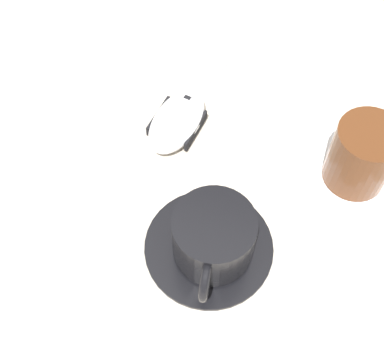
% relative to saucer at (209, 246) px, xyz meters
% --- Properties ---
extents(ground_plane, '(3.00, 3.00, 0.00)m').
position_rel_saucer_xyz_m(ground_plane, '(-0.05, -0.03, -0.00)').
color(ground_plane, '#B2A899').
extents(saucer, '(0.15, 0.15, 0.01)m').
position_rel_saucer_xyz_m(saucer, '(0.00, 0.00, 0.00)').
color(saucer, black).
rests_on(saucer, ground).
extents(coffee_cup, '(0.09, 0.12, 0.07)m').
position_rel_saucer_xyz_m(coffee_cup, '(-0.01, 0.01, 0.04)').
color(coffee_cup, black).
rests_on(coffee_cup, saucer).
extents(computer_mouse, '(0.08, 0.12, 0.03)m').
position_rel_saucer_xyz_m(computer_mouse, '(0.09, -0.15, 0.01)').
color(computer_mouse, silver).
rests_on(computer_mouse, ground).
extents(mouse_cable, '(0.14, 0.42, 0.00)m').
position_rel_saucer_xyz_m(mouse_cable, '(-0.01, -0.42, -0.00)').
color(mouse_cable, gray).
rests_on(mouse_cable, ground).
extents(napkin_under_glass, '(0.15, 0.15, 0.00)m').
position_rel_saucer_xyz_m(napkin_under_glass, '(-0.15, -0.14, -0.00)').
color(napkin_under_glass, white).
rests_on(napkin_under_glass, ground).
extents(drinking_glass, '(0.08, 0.08, 0.09)m').
position_rel_saucer_xyz_m(drinking_glass, '(-0.15, -0.15, 0.04)').
color(drinking_glass, '#4C2814').
rests_on(drinking_glass, napkin_under_glass).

